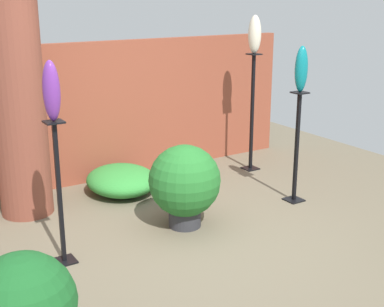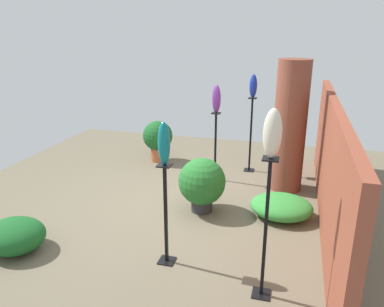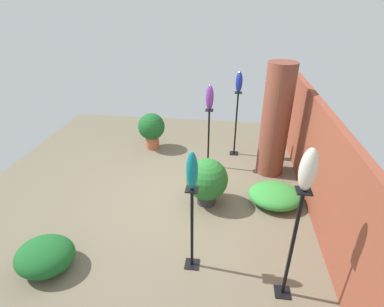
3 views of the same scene
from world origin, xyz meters
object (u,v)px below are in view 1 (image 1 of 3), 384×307
at_px(pedestal_violet, 60,200).
at_px(art_vase_violet, 51,91).
at_px(art_vase_ivory, 255,34).
at_px(pedestal_ivory, 252,117).
at_px(art_vase_teal, 301,69).
at_px(potted_plant_front_right, 185,183).
at_px(pedestal_teal, 296,152).
at_px(brick_pillar, 19,111).

bearing_deg(pedestal_violet, art_vase_violet, 90.00).
bearing_deg(art_vase_ivory, pedestal_ivory, -90.00).
xyz_separation_m(pedestal_ivory, pedestal_violet, (-3.11, -1.21, -0.13)).
bearing_deg(art_vase_teal, art_vase_ivory, 75.91).
bearing_deg(art_vase_ivory, pedestal_violet, -158.72).
bearing_deg(art_vase_teal, potted_plant_front_right, 176.98).
xyz_separation_m(pedestal_teal, pedestal_violet, (-2.81, -0.00, 0.01)).
bearing_deg(pedestal_ivory, potted_plant_front_right, -147.43).
distance_m(pedestal_violet, art_vase_ivory, 3.56).
distance_m(pedestal_ivory, potted_plant_front_right, 2.12).
relative_size(pedestal_teal, art_vase_violet, 2.53).
distance_m(pedestal_ivory, art_vase_teal, 1.49).
relative_size(brick_pillar, pedestal_ivory, 1.45).
height_order(pedestal_teal, potted_plant_front_right, pedestal_teal).
distance_m(pedestal_ivory, art_vase_ivory, 1.10).
bearing_deg(brick_pillar, potted_plant_front_right, -44.05).
xyz_separation_m(art_vase_ivory, art_vase_violet, (-3.11, -1.21, -0.26)).
relative_size(pedestal_violet, potted_plant_front_right, 1.50).
bearing_deg(brick_pillar, art_vase_teal, -25.68).
height_order(pedestal_teal, art_vase_violet, art_vase_violet).
xyz_separation_m(pedestal_teal, potted_plant_front_right, (-1.47, 0.08, -0.11)).
height_order(art_vase_ivory, art_vase_teal, art_vase_ivory).
relative_size(art_vase_violet, potted_plant_front_right, 0.58).
distance_m(pedestal_ivory, pedestal_teal, 1.25).
distance_m(art_vase_violet, potted_plant_front_right, 1.73).
xyz_separation_m(pedestal_ivory, art_vase_violet, (-3.11, -1.21, 0.83)).
relative_size(brick_pillar, potted_plant_front_right, 2.64).
bearing_deg(potted_plant_front_right, pedestal_teal, -3.02).
distance_m(pedestal_teal, art_vase_ivory, 1.76).
bearing_deg(pedestal_teal, art_vase_violet, -179.91).
height_order(brick_pillar, potted_plant_front_right, brick_pillar).
bearing_deg(pedestal_violet, brick_pillar, 87.73).
bearing_deg(brick_pillar, pedestal_violet, -92.27).
bearing_deg(pedestal_teal, art_vase_ivory, 75.91).
distance_m(art_vase_teal, potted_plant_front_right, 1.82).
distance_m(pedestal_teal, potted_plant_front_right, 1.47).
distance_m(brick_pillar, art_vase_teal, 3.08).
distance_m(pedestal_violet, potted_plant_front_right, 1.35).
xyz_separation_m(pedestal_violet, art_vase_teal, (2.81, 0.00, 0.94)).
xyz_separation_m(pedestal_violet, potted_plant_front_right, (1.34, 0.08, -0.12)).
height_order(pedestal_ivory, pedestal_teal, pedestal_ivory).
bearing_deg(pedestal_ivory, pedestal_teal, -104.09).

